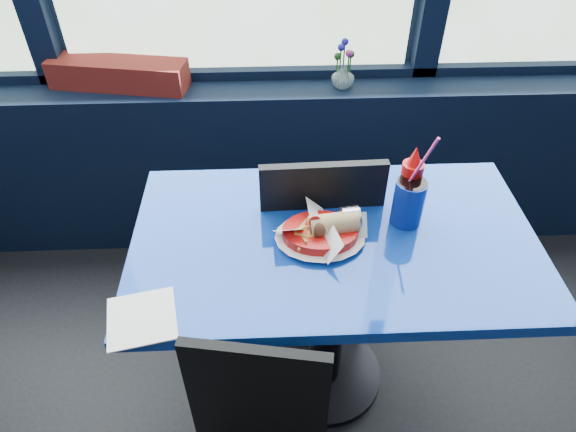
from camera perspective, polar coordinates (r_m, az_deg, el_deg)
The scene contains 9 objects.
window_sill at distance 2.41m, azimuth -4.73°, elevation 5.79°, with size 5.00×0.26×0.80m, color black.
near_table at distance 1.66m, azimuth 4.82°, elevation -6.82°, with size 1.20×0.70×0.75m.
chair_near_back at distance 1.87m, azimuth 3.28°, elevation -1.87°, with size 0.42×0.43×0.91m.
planter_box at distance 2.27m, azimuth -18.33°, elevation 14.78°, with size 0.56×0.14×0.11m, color maroon.
flower_vase at distance 2.17m, azimuth 6.15°, elevation 15.48°, with size 0.10×0.11×0.20m.
food_basket at distance 1.49m, azimuth 3.80°, elevation -1.74°, with size 0.28×0.28×0.09m.
ketchup_bottle at distance 1.58m, azimuth 13.36°, elevation 3.41°, with size 0.06×0.06×0.24m.
soda_cup at distance 1.56m, azimuth 13.27°, elevation 1.63°, with size 0.09×0.09×0.32m.
napkin at distance 1.37m, azimuth -15.94°, elevation -10.87°, with size 0.17×0.17×0.00m, color white.
Camera 1 is at (0.11, 0.91, 1.80)m, focal length 32.00 mm.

